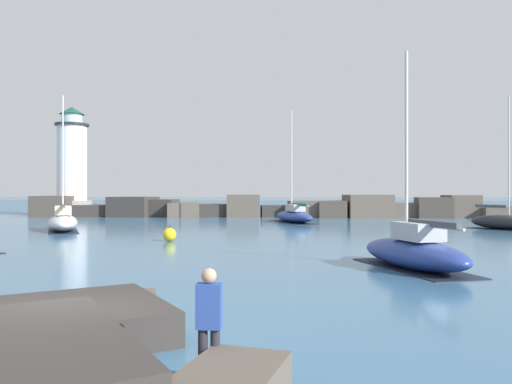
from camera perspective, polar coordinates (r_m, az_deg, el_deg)
The scene contains 11 objects.
ground_plane at distance 9.75m, azimuth -20.90°, elevation -16.57°, with size 600.00×600.00×0.00m, color #3D6B8E.
open_sea_beyond at distance 117.15m, azimuth 2.33°, elevation -1.42°, with size 400.00×116.00×0.01m.
breakwater_jetty at distance 57.04m, azimuth 1.47°, elevation -1.85°, with size 55.62×7.10×2.54m.
lighthouse at distance 64.26m, azimuth -20.29°, elevation 2.52°, with size 4.68×4.68×13.14m.
sailboat_moored_1 at distance 46.27m, azimuth 4.35°, elevation -2.71°, with size 4.62×7.98×10.48m.
sailboat_moored_2 at distance 38.79m, azimuth -21.20°, elevation -3.13°, with size 5.08×7.54×9.91m.
sailboat_moored_3 at distance 41.71m, azimuth 26.46°, elevation -3.04°, with size 4.62×5.41×9.91m.
sailboat_moored_4 at distance 19.21m, azimuth 17.58°, elevation -6.47°, with size 3.97×6.26×8.07m.
mooring_buoy_orange_near at distance 40.30m, azimuth 18.31°, elevation -3.62°, with size 0.53×0.53×0.73m.
mooring_buoy_far_side at distance 28.92m, azimuth -9.86°, elevation -4.80°, with size 0.76×0.76×0.96m.
person_on_rocks at distance 7.42m, azimuth -5.40°, elevation -14.34°, with size 0.36×0.22×1.68m.
Camera 1 is at (3.97, -8.46, 2.77)m, focal length 35.00 mm.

